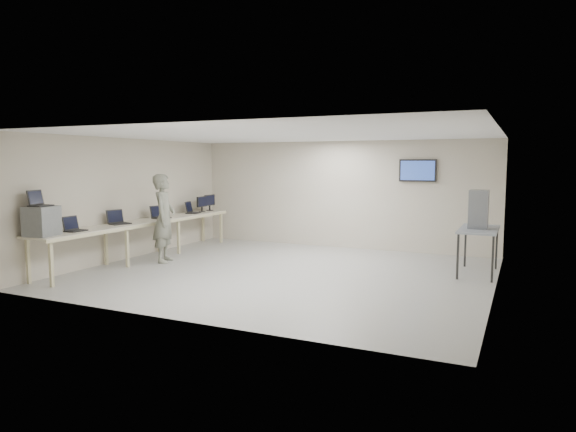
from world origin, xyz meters
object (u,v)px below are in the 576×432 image
at_px(soldier, 164,218).
at_px(side_table, 479,232).
at_px(equipment_box, 42,221).
at_px(workbench, 144,224).

relative_size(soldier, side_table, 1.28).
bearing_deg(equipment_box, side_table, 20.39).
bearing_deg(workbench, side_table, 12.16).
height_order(soldier, side_table, soldier).
distance_m(equipment_box, side_table, 8.42).
bearing_deg(workbench, equipment_box, -91.32).
height_order(workbench, side_table, side_table).
relative_size(workbench, soldier, 3.02).
bearing_deg(soldier, equipment_box, 142.41).
xyz_separation_m(workbench, equipment_box, (-0.06, -2.72, 0.35)).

